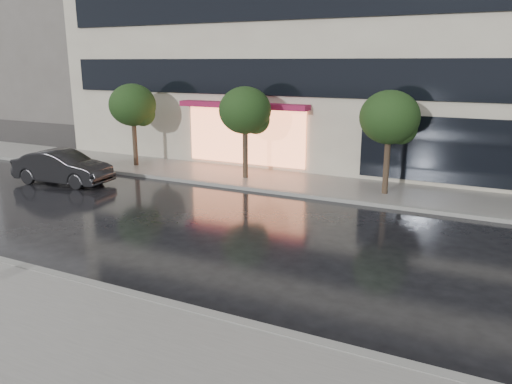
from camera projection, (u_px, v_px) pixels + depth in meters
The scene contains 10 objects.
ground at pixel (159, 281), 11.68m from camera, with size 120.00×120.00×0.00m, color black.
sidewalk_near at pixel (46, 347), 8.85m from camera, with size 60.00×4.50×0.12m, color slate.
sidewalk_far at pixel (313, 185), 20.52m from camera, with size 60.00×3.50×0.12m, color slate.
curb_near at pixel (131, 295), 10.80m from camera, with size 60.00×0.25×0.14m, color gray.
curb_far at pixel (297, 194), 19.01m from camera, with size 60.00×0.25×0.14m, color gray.
bg_building_left at pixel (82, 50), 44.79m from camera, with size 14.00×10.00×12.00m, color #59544F.
tree_far_west at pixel (134, 107), 23.49m from camera, with size 2.20×2.20×3.99m.
tree_mid_west at pixel (247, 112), 20.89m from camera, with size 2.20×2.20×3.99m.
tree_mid_east at pixel (391, 119), 18.28m from camera, with size 2.20×2.20×3.99m.
parked_car at pixel (63, 167), 20.83m from camera, with size 1.48×4.25×1.40m, color black.
Camera 1 is at (6.86, -8.61, 4.97)m, focal length 35.00 mm.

